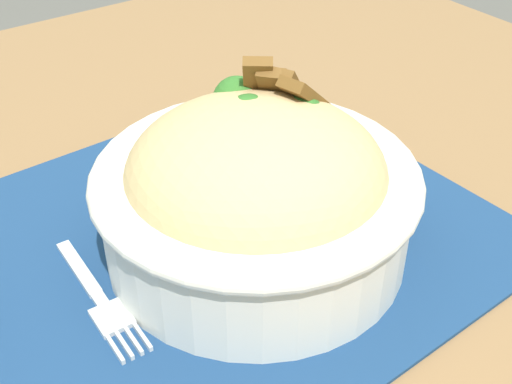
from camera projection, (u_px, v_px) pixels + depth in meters
name	position (u px, v px, depth m)	size (l,w,h in m)	color
table	(205.00, 319.00, 0.53)	(1.07, 0.96, 0.73)	olive
placemat	(205.00, 241.00, 0.49)	(0.40, 0.34, 0.00)	navy
bowl	(256.00, 190.00, 0.45)	(0.22, 0.22, 0.13)	silver
fork	(100.00, 300.00, 0.44)	(0.02, 0.12, 0.00)	silver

